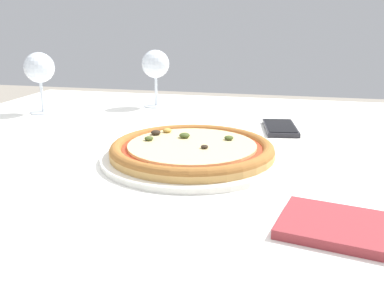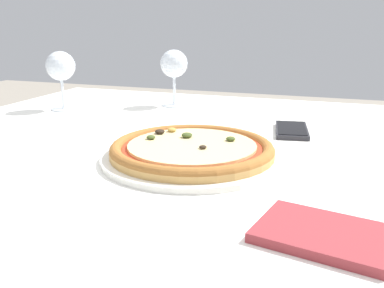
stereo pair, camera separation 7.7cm
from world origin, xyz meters
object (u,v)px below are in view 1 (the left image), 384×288
object	(u,v)px
dining_table	(166,177)
pizza_plate	(192,151)
cell_phone	(280,128)
wine_glass_far_right	(156,66)
wine_glass_far_left	(39,69)

from	to	relation	value
dining_table	pizza_plate	bearing A→B (deg)	-53.00
dining_table	cell_phone	world-z (taller)	cell_phone
dining_table	pizza_plate	xyz separation A→B (m)	(0.08, -0.11, 0.10)
pizza_plate	wine_glass_far_right	world-z (taller)	wine_glass_far_right
pizza_plate	cell_phone	distance (m)	0.30
dining_table	wine_glass_far_left	distance (m)	0.50
wine_glass_far_left	wine_glass_far_right	size ratio (longest dim) A/B	1.00
wine_glass_far_right	wine_glass_far_left	bearing A→B (deg)	-150.11
pizza_plate	wine_glass_far_left	xyz separation A→B (m)	(-0.49, 0.31, 0.10)
wine_glass_far_left	wine_glass_far_right	distance (m)	0.32
dining_table	pizza_plate	distance (m)	0.17
pizza_plate	wine_glass_far_right	bearing A→B (deg)	114.90
cell_phone	dining_table	bearing A→B (deg)	-147.17
wine_glass_far_left	cell_phone	distance (m)	0.65
cell_phone	pizza_plate	bearing A→B (deg)	-119.74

